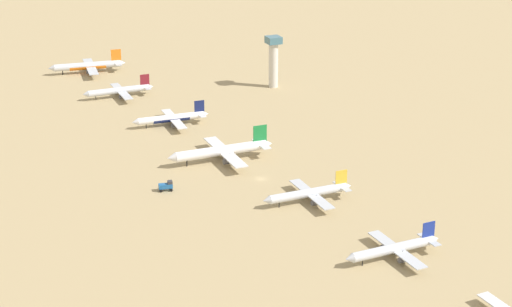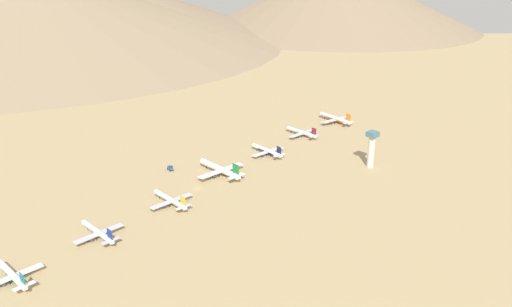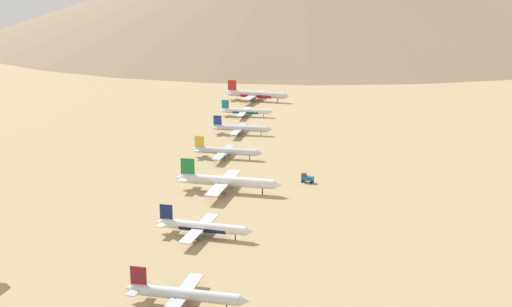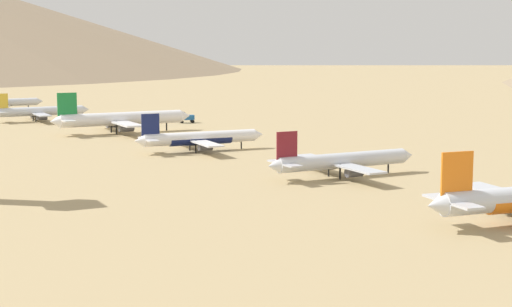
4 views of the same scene
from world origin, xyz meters
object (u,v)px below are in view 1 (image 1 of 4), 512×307
parked_jet_4 (309,193)px  parked_jet_3 (222,151)px  service_truck (166,186)px  parked_jet_2 (172,118)px  parked_jet_0 (88,66)px  parked_jet_5 (394,249)px  control_tower (273,59)px  parked_jet_1 (120,91)px

parked_jet_4 → parked_jet_3: bearing=-74.0°
parked_jet_4 → service_truck: parked_jet_4 is taller
parked_jet_2 → parked_jet_3: (-5.45, 50.78, 0.99)m
parked_jet_0 → parked_jet_4: (-35.20, 203.81, -0.54)m
parked_jet_5 → control_tower: 195.48m
parked_jet_1 → control_tower: bearing=170.4°
parked_jet_0 → service_truck: size_ratio=7.66×
parked_jet_3 → parked_jet_2: bearing=-83.9°
parked_jet_2 → control_tower: (-67.79, -38.15, 11.62)m
parked_jet_3 → parked_jet_1: bearing=-80.9°
parked_jet_0 → parked_jet_2: size_ratio=1.17×
parked_jet_4 → parked_jet_5: (-5.64, 50.56, -0.08)m
parked_jet_0 → parked_jet_5: parked_jet_0 is taller
parked_jet_3 → parked_jet_4: bearing=106.0°
parked_jet_5 → service_truck: parked_jet_5 is taller
parked_jet_1 → parked_jet_5: bearing=100.2°
parked_jet_1 → parked_jet_3: 103.56m
service_truck → control_tower: (-92.99, -109.53, 13.02)m
control_tower → parked_jet_5: bearing=77.5°
parked_jet_5 → parked_jet_2: bearing=-80.4°
parked_jet_0 → control_tower: control_tower is taller
parked_jet_4 → parked_jet_2: bearing=-78.8°
parked_jet_2 → control_tower: bearing=-150.6°
parked_jet_2 → control_tower: size_ratio=1.35×
parked_jet_0 → parked_jet_1: size_ratio=1.16×
parked_jet_2 → parked_jet_3: 51.08m
parked_jet_1 → parked_jet_4: size_ratio=1.01×
parked_jet_2 → service_truck: (25.19, 71.38, -1.40)m
parked_jet_1 → parked_jet_3: parked_jet_3 is taller
parked_jet_0 → control_tower: size_ratio=1.58×
parked_jet_2 → parked_jet_5: 154.55m
parked_jet_3 → service_truck: size_ratio=8.30×
parked_jet_1 → parked_jet_2: parked_jet_1 is taller
parked_jet_4 → parked_jet_5: 50.87m
parked_jet_4 → parked_jet_1: bearing=-78.6°
control_tower → parked_jet_3: bearing=55.0°
parked_jet_3 → control_tower: size_ratio=1.71×
parked_jet_3 → control_tower: 109.12m
parked_jet_1 → parked_jet_3: size_ratio=0.79×
parked_jet_2 → parked_jet_5: bearing=99.6°
parked_jet_3 → parked_jet_4: 53.12m
parked_jet_2 → parked_jet_4: bearing=101.2°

